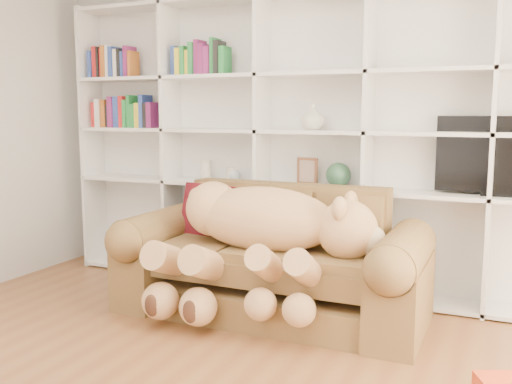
% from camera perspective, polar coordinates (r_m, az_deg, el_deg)
% --- Properties ---
extents(wall_back, '(5.00, 0.02, 2.70)m').
position_cam_1_polar(wall_back, '(4.75, 6.53, 6.68)').
color(wall_back, silver).
rests_on(wall_back, floor).
extents(bookshelf, '(4.43, 0.35, 2.40)m').
position_cam_1_polar(bookshelf, '(4.70, 3.21, 6.17)').
color(bookshelf, white).
rests_on(bookshelf, floor).
extents(sofa, '(2.18, 0.94, 0.91)m').
position_cam_1_polar(sofa, '(4.16, 1.60, -7.47)').
color(sofa, brown).
rests_on(sofa, floor).
extents(teddy_bear, '(1.54, 0.87, 0.89)m').
position_cam_1_polar(teddy_bear, '(3.94, 0.36, -4.15)').
color(teddy_bear, '#E2A471').
rests_on(teddy_bear, sofa).
extents(throw_pillow, '(0.46, 0.30, 0.45)m').
position_cam_1_polar(throw_pillow, '(4.47, -4.74, -2.00)').
color(throw_pillow, '#520E1D').
rests_on(throw_pillow, sofa).
extents(tv, '(0.95, 0.18, 0.56)m').
position_cam_1_polar(tv, '(4.39, 23.79, 3.24)').
color(tv, black).
rests_on(tv, bookshelf).
extents(picture_frame, '(0.18, 0.04, 0.22)m').
position_cam_1_polar(picture_frame, '(4.60, 5.16, 2.10)').
color(picture_frame, '#56311D').
rests_on(picture_frame, bookshelf).
extents(green_vase, '(0.20, 0.20, 0.20)m').
position_cam_1_polar(green_vase, '(4.53, 8.24, 1.69)').
color(green_vase, '#295136').
rests_on(green_vase, bookshelf).
extents(figurine_tall, '(0.10, 0.10, 0.18)m').
position_cam_1_polar(figurine_tall, '(4.98, -5.03, 2.18)').
color(figurine_tall, beige).
rests_on(figurine_tall, bookshelf).
extents(figurine_short, '(0.08, 0.08, 0.12)m').
position_cam_1_polar(figurine_short, '(4.88, -2.59, 1.77)').
color(figurine_short, beige).
rests_on(figurine_short, bookshelf).
extents(snow_globe, '(0.10, 0.10, 0.10)m').
position_cam_1_polar(snow_globe, '(4.86, -2.14, 1.67)').
color(snow_globe, silver).
rests_on(snow_globe, bookshelf).
extents(shelf_vase, '(0.21, 0.21, 0.20)m').
position_cam_1_polar(shelf_vase, '(4.57, 5.69, 7.44)').
color(shelf_vase, beige).
rests_on(shelf_vase, bookshelf).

